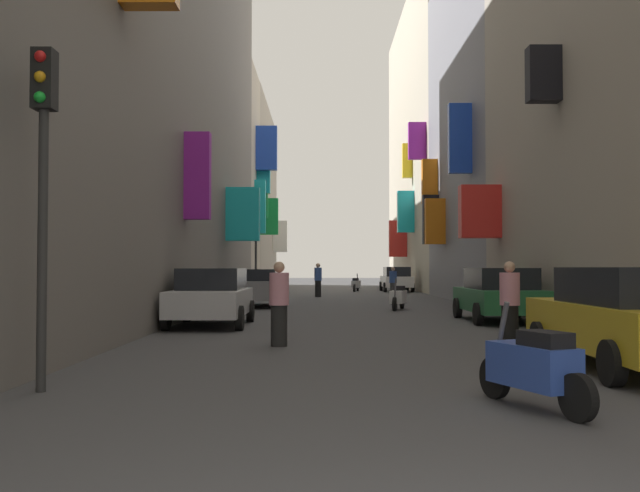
{
  "coord_description": "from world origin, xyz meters",
  "views": [
    {
      "loc": [
        -1.15,
        -2.3,
        1.52
      ],
      "look_at": [
        -1.13,
        29.52,
        2.49
      ],
      "focal_mm": 39.63,
      "sensor_mm": 36.0,
      "label": 1
    }
  ],
  "objects_px": {
    "pedestrian_near_right": "(393,283)",
    "pedestrian_crossing": "(509,304)",
    "scooter_silver": "(356,284)",
    "pedestrian_near_left": "(279,304)",
    "parked_car_green": "(499,294)",
    "parked_car_silver": "(211,296)",
    "parked_car_white": "(396,279)",
    "parked_car_grey": "(256,287)",
    "parked_car_yellow": "(631,316)",
    "scooter_white": "(398,297)",
    "traffic_light_far_corner": "(255,243)",
    "pedestrian_mid_street": "(318,280)",
    "traffic_light_near_corner": "(43,157)",
    "scooter_blue": "(533,366)"
  },
  "relations": [
    {
      "from": "pedestrian_near_right",
      "to": "traffic_light_near_corner",
      "type": "distance_m",
      "value": 27.71
    },
    {
      "from": "traffic_light_near_corner",
      "to": "traffic_light_far_corner",
      "type": "bearing_deg",
      "value": 90.0
    },
    {
      "from": "parked_car_grey",
      "to": "parked_car_white",
      "type": "height_order",
      "value": "parked_car_white"
    },
    {
      "from": "pedestrian_near_right",
      "to": "pedestrian_crossing",
      "type": "bearing_deg",
      "value": -90.06
    },
    {
      "from": "pedestrian_near_right",
      "to": "parked_car_grey",
      "type": "bearing_deg",
      "value": -128.59
    },
    {
      "from": "parked_car_white",
      "to": "traffic_light_far_corner",
      "type": "bearing_deg",
      "value": -139.43
    },
    {
      "from": "parked_car_silver",
      "to": "traffic_light_near_corner",
      "type": "height_order",
      "value": "traffic_light_near_corner"
    },
    {
      "from": "scooter_silver",
      "to": "pedestrian_crossing",
      "type": "distance_m",
      "value": 30.99
    },
    {
      "from": "parked_car_white",
      "to": "traffic_light_near_corner",
      "type": "height_order",
      "value": "traffic_light_near_corner"
    },
    {
      "from": "pedestrian_mid_street",
      "to": "parked_car_grey",
      "type": "bearing_deg",
      "value": -105.57
    },
    {
      "from": "parked_car_yellow",
      "to": "pedestrian_mid_street",
      "type": "height_order",
      "value": "pedestrian_mid_street"
    },
    {
      "from": "traffic_light_far_corner",
      "to": "traffic_light_near_corner",
      "type": "bearing_deg",
      "value": -90.0
    },
    {
      "from": "pedestrian_near_left",
      "to": "scooter_silver",
      "type": "bearing_deg",
      "value": 84.33
    },
    {
      "from": "scooter_white",
      "to": "pedestrian_near_left",
      "type": "height_order",
      "value": "pedestrian_near_left"
    },
    {
      "from": "scooter_silver",
      "to": "parked_car_white",
      "type": "bearing_deg",
      "value": -0.78
    },
    {
      "from": "scooter_white",
      "to": "parked_car_white",
      "type": "bearing_deg",
      "value": 84.02
    },
    {
      "from": "traffic_light_near_corner",
      "to": "traffic_light_far_corner",
      "type": "relative_size",
      "value": 1.02
    },
    {
      "from": "parked_car_silver",
      "to": "traffic_light_near_corner",
      "type": "distance_m",
      "value": 9.98
    },
    {
      "from": "parked_car_yellow",
      "to": "pedestrian_near_left",
      "type": "height_order",
      "value": "pedestrian_near_left"
    },
    {
      "from": "scooter_white",
      "to": "traffic_light_far_corner",
      "type": "distance_m",
      "value": 13.83
    },
    {
      "from": "pedestrian_crossing",
      "to": "scooter_white",
      "type": "bearing_deg",
      "value": 94.03
    },
    {
      "from": "parked_car_yellow",
      "to": "parked_car_white",
      "type": "bearing_deg",
      "value": 89.62
    },
    {
      "from": "scooter_silver",
      "to": "traffic_light_near_corner",
      "type": "bearing_deg",
      "value": -99.01
    },
    {
      "from": "parked_car_green",
      "to": "pedestrian_near_left",
      "type": "bearing_deg",
      "value": -133.33
    },
    {
      "from": "scooter_silver",
      "to": "pedestrian_mid_street",
      "type": "relative_size",
      "value": 1.09
    },
    {
      "from": "parked_car_grey",
      "to": "parked_car_green",
      "type": "height_order",
      "value": "parked_car_green"
    },
    {
      "from": "pedestrian_mid_street",
      "to": "parked_car_yellow",
      "type": "bearing_deg",
      "value": -79.7
    },
    {
      "from": "scooter_white",
      "to": "traffic_light_far_corner",
      "type": "relative_size",
      "value": 0.46
    },
    {
      "from": "scooter_white",
      "to": "parked_car_yellow",
      "type": "bearing_deg",
      "value": -83.16
    },
    {
      "from": "scooter_white",
      "to": "pedestrian_crossing",
      "type": "distance_m",
      "value": 11.79
    },
    {
      "from": "scooter_silver",
      "to": "traffic_light_far_corner",
      "type": "height_order",
      "value": "traffic_light_far_corner"
    },
    {
      "from": "pedestrian_mid_street",
      "to": "pedestrian_near_left",
      "type": "bearing_deg",
      "value": -91.74
    },
    {
      "from": "parked_car_yellow",
      "to": "parked_car_green",
      "type": "bearing_deg",
      "value": 87.39
    },
    {
      "from": "pedestrian_near_right",
      "to": "scooter_silver",
      "type": "bearing_deg",
      "value": 98.64
    },
    {
      "from": "parked_car_yellow",
      "to": "pedestrian_mid_street",
      "type": "relative_size",
      "value": 2.59
    },
    {
      "from": "parked_car_green",
      "to": "parked_car_yellow",
      "type": "height_order",
      "value": "parked_car_yellow"
    },
    {
      "from": "parked_car_green",
      "to": "parked_car_silver",
      "type": "relative_size",
      "value": 1.03
    },
    {
      "from": "pedestrian_mid_street",
      "to": "traffic_light_far_corner",
      "type": "xyz_separation_m",
      "value": [
        -3.31,
        1.15,
        1.95
      ]
    },
    {
      "from": "scooter_blue",
      "to": "pedestrian_near_right",
      "type": "relative_size",
      "value": 1.14
    },
    {
      "from": "pedestrian_mid_street",
      "to": "traffic_light_near_corner",
      "type": "distance_m",
      "value": 27.89
    },
    {
      "from": "parked_car_green",
      "to": "traffic_light_near_corner",
      "type": "relative_size",
      "value": 0.99
    },
    {
      "from": "parked_car_silver",
      "to": "pedestrian_near_right",
      "type": "height_order",
      "value": "pedestrian_near_right"
    },
    {
      "from": "parked_car_white",
      "to": "traffic_light_far_corner",
      "type": "height_order",
      "value": "traffic_light_far_corner"
    },
    {
      "from": "parked_car_silver",
      "to": "pedestrian_near_right",
      "type": "relative_size",
      "value": 2.63
    },
    {
      "from": "parked_car_green",
      "to": "pedestrian_crossing",
      "type": "height_order",
      "value": "pedestrian_crossing"
    },
    {
      "from": "parked_car_white",
      "to": "pedestrian_near_left",
      "type": "relative_size",
      "value": 2.62
    },
    {
      "from": "scooter_white",
      "to": "traffic_light_near_corner",
      "type": "distance_m",
      "value": 17.94
    },
    {
      "from": "parked_car_white",
      "to": "pedestrian_crossing",
      "type": "relative_size",
      "value": 2.62
    },
    {
      "from": "parked_car_silver",
      "to": "pedestrian_mid_street",
      "type": "distance_m",
      "value": 18.09
    },
    {
      "from": "pedestrian_near_left",
      "to": "pedestrian_near_right",
      "type": "height_order",
      "value": "pedestrian_near_left"
    }
  ]
}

